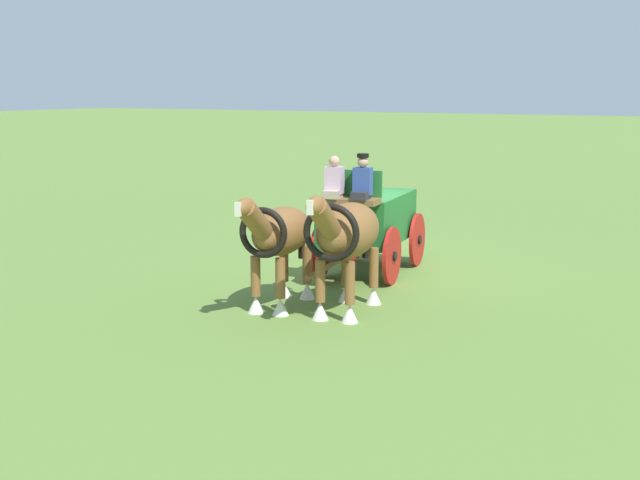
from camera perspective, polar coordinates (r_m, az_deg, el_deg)
The scene contains 5 objects.
ground_plane at distance 19.96m, azimuth 3.23°, elevation -2.05°, with size 220.00×220.00×0.00m, color olive.
show_wagon at distance 19.59m, azimuth 3.12°, elevation 1.27°, with size 5.68×2.18×2.76m.
draft_horse_near at distance 16.07m, azimuth 1.66°, elevation 0.34°, with size 3.08×1.32×2.34m.
draft_horse_off at distance 16.52m, azimuth -2.64°, elevation 0.28°, with size 2.96×1.20×2.24m.
sponsor_banner at distance 23.47m, azimuth 2.62°, elevation 1.11°, with size 3.20×0.06×1.10m, color silver.
Camera 1 is at (17.51, 8.67, 4.10)m, focal length 50.23 mm.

